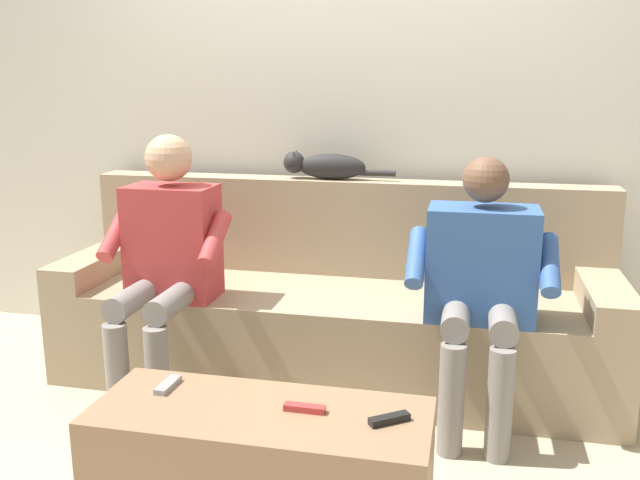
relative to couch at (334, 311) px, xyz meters
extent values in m
plane|color=tan|center=(0.00, 0.75, -0.32)|extent=(8.00, 8.00, 0.00)
cube|color=beige|center=(0.00, -0.45, 1.01)|extent=(5.74, 0.06, 2.67)
cube|color=#9E896B|center=(0.00, 0.15, -0.10)|extent=(2.24, 0.61, 0.45)
cube|color=#9E896B|center=(0.00, -0.25, 0.14)|extent=(2.62, 0.18, 0.93)
cube|color=#9E896B|center=(-1.21, 0.15, -0.04)|extent=(0.19, 0.61, 0.57)
cube|color=#9E896B|center=(1.21, 0.15, -0.04)|extent=(0.19, 0.61, 0.57)
cube|color=#8C6B4C|center=(0.00, 1.20, -0.12)|extent=(1.09, 0.43, 0.39)
cube|color=#335693|center=(-0.68, 0.32, 0.36)|extent=(0.44, 0.26, 0.47)
sphere|color=brown|center=(-0.68, 0.32, 0.71)|extent=(0.19, 0.19, 0.19)
cylinder|color=gray|center=(-0.77, 0.48, 0.18)|extent=(0.11, 0.33, 0.11)
cylinder|color=gray|center=(-0.59, 0.48, 0.18)|extent=(0.11, 0.33, 0.11)
cylinder|color=gray|center=(-0.77, 0.65, -0.10)|extent=(0.10, 0.10, 0.45)
cylinder|color=gray|center=(-0.59, 0.65, -0.10)|extent=(0.10, 0.10, 0.45)
cylinder|color=#335693|center=(-0.94, 0.40, 0.40)|extent=(0.08, 0.27, 0.22)
cylinder|color=#335693|center=(-0.42, 0.40, 0.40)|extent=(0.08, 0.27, 0.22)
cube|color=#B23838|center=(0.68, 0.33, 0.39)|extent=(0.39, 0.24, 0.51)
sphere|color=tan|center=(0.68, 0.33, 0.77)|extent=(0.21, 0.21, 0.21)
cylinder|color=gray|center=(0.59, 0.53, 0.18)|extent=(0.11, 0.40, 0.11)
cylinder|color=gray|center=(0.77, 0.53, 0.18)|extent=(0.11, 0.40, 0.11)
cylinder|color=gray|center=(0.59, 0.73, -0.10)|extent=(0.10, 0.10, 0.45)
cylinder|color=gray|center=(0.77, 0.73, -0.10)|extent=(0.10, 0.10, 0.45)
cylinder|color=#B23838|center=(0.45, 0.41, 0.43)|extent=(0.08, 0.27, 0.22)
cylinder|color=#B23838|center=(0.91, 0.41, 0.43)|extent=(0.08, 0.27, 0.22)
ellipsoid|color=black|center=(0.07, -0.25, 0.68)|extent=(0.35, 0.11, 0.13)
sphere|color=black|center=(0.26, -0.25, 0.69)|extent=(0.11, 0.11, 0.11)
cone|color=black|center=(0.26, -0.27, 0.74)|extent=(0.04, 0.04, 0.03)
cone|color=black|center=(0.26, -0.22, 0.74)|extent=(0.04, 0.04, 0.03)
cylinder|color=black|center=(-0.17, -0.25, 0.65)|extent=(0.18, 0.03, 0.03)
cube|color=#B73333|center=(-0.14, 1.18, 0.08)|extent=(0.13, 0.04, 0.02)
cube|color=gray|center=(0.36, 1.11, 0.08)|extent=(0.05, 0.13, 0.02)
cube|color=black|center=(-0.41, 1.19, 0.08)|extent=(0.13, 0.11, 0.02)
camera|label=1|loc=(-0.62, 3.11, 1.10)|focal=38.37mm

